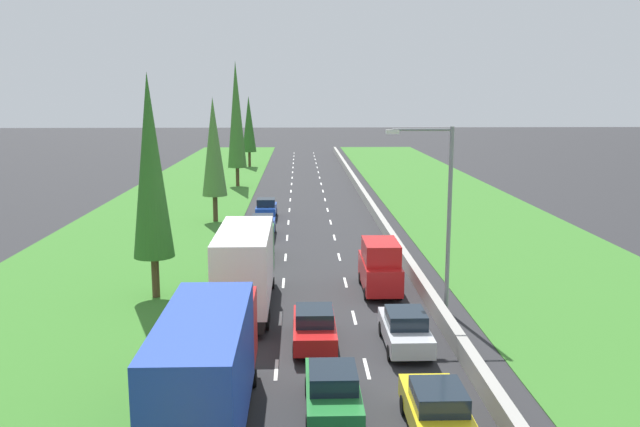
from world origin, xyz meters
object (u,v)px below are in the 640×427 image
(red_sedan_centre_lane, at_px, (314,327))
(white_box_truck_left_lane, at_px, (246,266))
(green_sedan_centre_lane, at_px, (333,391))
(poplar_tree_third, at_px, (214,147))
(poplar_tree_fifth, at_px, (249,124))
(street_light_mast, at_px, (442,206))
(blue_hatchback_left_lane, at_px, (266,208))
(blue_sedan_left_lane, at_px, (263,226))
(green_sedan_left_lane, at_px, (258,246))
(poplar_tree_fourth, at_px, (236,115))
(red_van_right_lane, at_px, (380,266))
(blue_box_truck_left_lane, at_px, (208,369))
(poplar_tree_second, at_px, (151,167))
(yellow_sedan_right_lane, at_px, (437,411))
(silver_sedan_right_lane, at_px, (405,329))

(red_sedan_centre_lane, bearing_deg, white_box_truck_left_lane, 123.26)
(white_box_truck_left_lane, height_order, red_sedan_centre_lane, white_box_truck_left_lane)
(green_sedan_centre_lane, bearing_deg, poplar_tree_third, 103.26)
(poplar_tree_fifth, xyz_separation_m, street_light_mast, (14.07, -66.41, -0.93))
(blue_hatchback_left_lane, bearing_deg, white_box_truck_left_lane, -89.50)
(blue_sedan_left_lane, bearing_deg, white_box_truck_left_lane, -89.55)
(green_sedan_left_lane, bearing_deg, blue_sedan_left_lane, 90.61)
(blue_hatchback_left_lane, relative_size, poplar_tree_third, 0.38)
(poplar_tree_fourth, bearing_deg, red_van_right_lane, -74.82)
(blue_sedan_left_lane, xyz_separation_m, poplar_tree_fourth, (-4.35, 27.73, 7.34))
(poplar_tree_third, bearing_deg, green_sedan_centre_lane, -76.74)
(blue_box_truck_left_lane, xyz_separation_m, street_light_mast, (9.63, 11.79, 3.05))
(green_sedan_centre_lane, relative_size, white_box_truck_left_lane, 0.48)
(blue_box_truck_left_lane, bearing_deg, red_sedan_centre_lane, 65.55)
(blue_sedan_left_lane, distance_m, poplar_tree_third, 9.17)
(green_sedan_centre_lane, relative_size, street_light_mast, 0.50)
(green_sedan_centre_lane, relative_size, poplar_tree_third, 0.44)
(poplar_tree_fifth, bearing_deg, green_sedan_centre_lane, -83.81)
(blue_sedan_left_lane, distance_m, poplar_tree_second, 16.86)
(blue_sedan_left_lane, height_order, blue_hatchback_left_lane, blue_hatchback_left_lane)
(blue_box_truck_left_lane, bearing_deg, poplar_tree_third, 96.70)
(yellow_sedan_right_lane, xyz_separation_m, blue_sedan_left_lane, (-7.01, 29.70, 0.00))
(green_sedan_left_lane, xyz_separation_m, poplar_tree_fourth, (-4.42, 34.49, 7.34))
(blue_box_truck_left_lane, distance_m, blue_hatchback_left_lane, 37.11)
(red_van_right_lane, height_order, blue_sedan_left_lane, red_van_right_lane)
(green_sedan_centre_lane, distance_m, street_light_mast, 12.72)
(blue_box_truck_left_lane, bearing_deg, yellow_sedan_right_lane, -1.51)
(green_sedan_centre_lane, relative_size, blue_sedan_left_lane, 1.00)
(green_sedan_left_lane, relative_size, street_light_mast, 0.50)
(poplar_tree_second, distance_m, poplar_tree_fifth, 63.70)
(green_sedan_centre_lane, height_order, blue_hatchback_left_lane, blue_hatchback_left_lane)
(poplar_tree_second, bearing_deg, green_sedan_left_lane, 59.66)
(green_sedan_centre_lane, relative_size, poplar_tree_second, 0.39)
(red_van_right_lane, height_order, poplar_tree_fifth, poplar_tree_fifth)
(yellow_sedan_right_lane, xyz_separation_m, street_light_mast, (2.56, 11.98, 4.42))
(green_sedan_left_lane, xyz_separation_m, blue_hatchback_left_lane, (-0.15, 14.34, 0.02))
(green_sedan_left_lane, relative_size, blue_sedan_left_lane, 1.00)
(red_sedan_centre_lane, bearing_deg, poplar_tree_third, 105.16)
(green_sedan_centre_lane, bearing_deg, blue_box_truck_left_lane, -161.12)
(red_van_right_lane, xyz_separation_m, blue_hatchback_left_lane, (-7.14, 21.89, -0.56))
(yellow_sedan_right_lane, relative_size, poplar_tree_second, 0.39)
(red_sedan_centre_lane, bearing_deg, blue_box_truck_left_lane, -114.45)
(poplar_tree_fifth, bearing_deg, yellow_sedan_right_lane, -81.64)
(yellow_sedan_right_lane, height_order, blue_box_truck_left_lane, blue_box_truck_left_lane)
(red_van_right_lane, bearing_deg, street_light_mast, -53.62)
(silver_sedan_right_lane, bearing_deg, poplar_tree_fifth, 99.32)
(blue_box_truck_left_lane, bearing_deg, blue_hatchback_left_lane, 90.03)
(green_sedan_centre_lane, distance_m, yellow_sedan_right_lane, 3.52)
(yellow_sedan_right_lane, relative_size, street_light_mast, 0.50)
(red_sedan_centre_lane, bearing_deg, green_sedan_centre_lane, -85.69)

